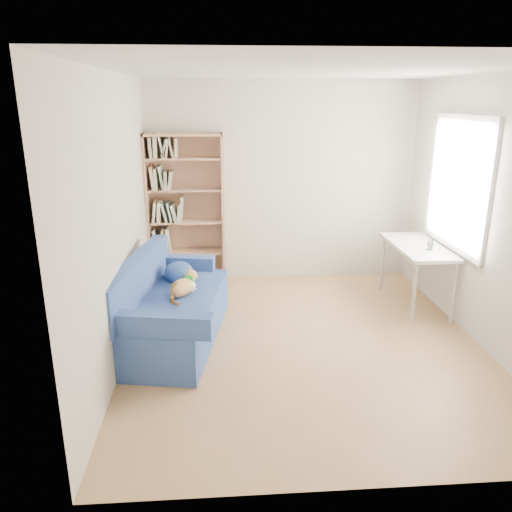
{
  "coord_description": "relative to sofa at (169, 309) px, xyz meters",
  "views": [
    {
      "loc": [
        -0.81,
        -4.51,
        2.36
      ],
      "look_at": [
        -0.46,
        0.26,
        0.85
      ],
      "focal_mm": 35.0,
      "sensor_mm": 36.0,
      "label": 1
    }
  ],
  "objects": [
    {
      "name": "sofa",
      "position": [
        0.0,
        0.0,
        0.0
      ],
      "size": [
        1.13,
        1.91,
        0.88
      ],
      "rotation": [
        0.0,
        0.0,
        -0.17
      ],
      "color": "navy",
      "rests_on": "ground"
    },
    {
      "name": "room_shell",
      "position": [
        1.45,
        -0.16,
        1.31
      ],
      "size": [
        3.54,
        4.04,
        2.62
      ],
      "color": "silver",
      "rests_on": "ground"
    },
    {
      "name": "pen_cup",
      "position": [
        2.88,
        0.5,
        0.48
      ],
      "size": [
        0.08,
        0.08,
        0.15
      ],
      "color": "white",
      "rests_on": "desk"
    },
    {
      "name": "ground",
      "position": [
        1.35,
        -0.19,
        -0.33
      ],
      "size": [
        4.0,
        4.0,
        0.0
      ],
      "primitive_type": "plane",
      "color": "#987044",
      "rests_on": "ground"
    },
    {
      "name": "desk",
      "position": [
        2.81,
        0.67,
        0.34
      ],
      "size": [
        0.54,
        1.17,
        0.75
      ],
      "color": "silver",
      "rests_on": "ground"
    },
    {
      "name": "bookshelf",
      "position": [
        0.1,
        1.64,
        0.57
      ],
      "size": [
        0.98,
        0.3,
        1.96
      ],
      "color": "tan",
      "rests_on": "ground"
    }
  ]
}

